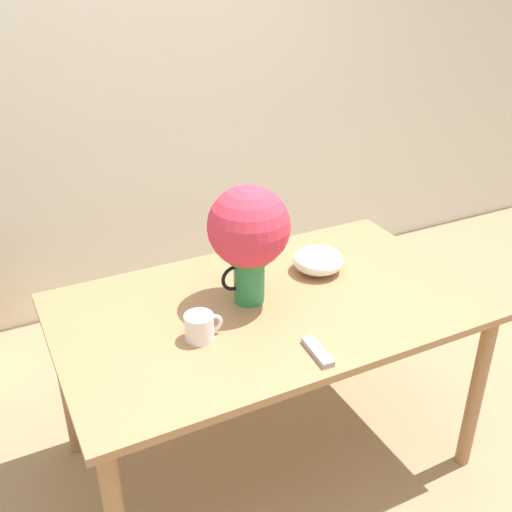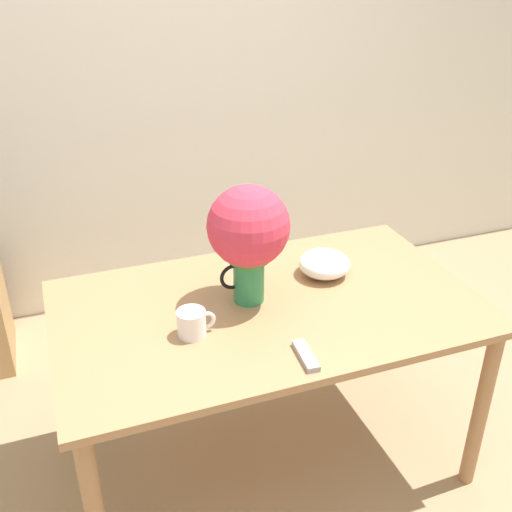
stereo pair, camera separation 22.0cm
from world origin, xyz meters
name	(u,v)px [view 1 (the left image)]	position (x,y,z in m)	size (l,w,h in m)	color
ground_plane	(305,486)	(0.00, 0.00, 0.00)	(12.00, 12.00, 0.00)	#9E7F5B
wall_back	(148,84)	(0.00, 1.77, 1.30)	(8.00, 0.05, 2.60)	silver
table	(269,323)	(-0.06, 0.22, 0.69)	(1.59, 0.94, 0.78)	#A3754C
flower_vase	(249,234)	(-0.12, 0.28, 1.06)	(0.30, 0.30, 0.46)	#2D844C
coffee_mug	(200,327)	(-0.38, 0.13, 0.83)	(0.14, 0.10, 0.10)	white
white_bowl	(318,260)	(0.24, 0.36, 0.83)	(0.21, 0.21, 0.10)	white
remote_control	(318,352)	(-0.06, -0.13, 0.79)	(0.06, 0.16, 0.02)	#999999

